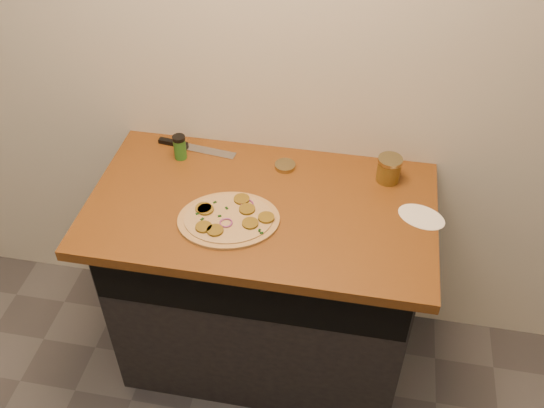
% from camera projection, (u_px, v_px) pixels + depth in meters
% --- Properties ---
extents(cabinet, '(1.10, 0.60, 0.86)m').
position_uv_depth(cabinet, '(264.00, 285.00, 2.43)').
color(cabinet, black).
rests_on(cabinet, ground).
extents(countertop, '(1.20, 0.70, 0.04)m').
position_uv_depth(countertop, '(262.00, 207.00, 2.11)').
color(countertop, brown).
rests_on(countertop, cabinet).
extents(pizza, '(0.40, 0.40, 0.02)m').
position_uv_depth(pizza, '(229.00, 219.00, 2.02)').
color(pizza, tan).
rests_on(pizza, countertop).
extents(chefs_knife, '(0.31, 0.07, 0.02)m').
position_uv_depth(chefs_knife, '(190.00, 147.00, 2.32)').
color(chefs_knife, '#B7BAC1').
rests_on(chefs_knife, countertop).
extents(mason_jar_lid, '(0.08, 0.08, 0.02)m').
position_uv_depth(mason_jar_lid, '(285.00, 166.00, 2.23)').
color(mason_jar_lid, '#958756').
rests_on(mason_jar_lid, countertop).
extents(salsa_jar, '(0.09, 0.09, 0.10)m').
position_uv_depth(salsa_jar, '(389.00, 169.00, 2.15)').
color(salsa_jar, '#9F250F').
rests_on(salsa_jar, countertop).
extents(spice_shaker, '(0.05, 0.05, 0.10)m').
position_uv_depth(spice_shaker, '(180.00, 147.00, 2.25)').
color(spice_shaker, '#286720').
rests_on(spice_shaker, countertop).
extents(flour_spill, '(0.22, 0.22, 0.00)m').
position_uv_depth(flour_spill, '(421.00, 217.00, 2.04)').
color(flour_spill, white).
rests_on(flour_spill, countertop).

